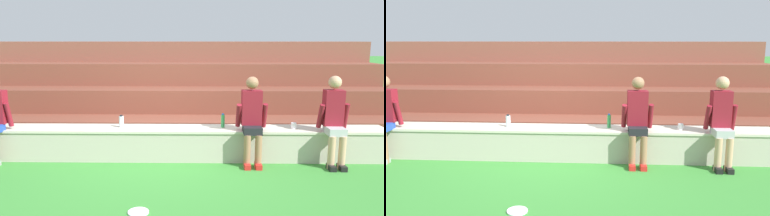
# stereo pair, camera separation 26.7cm
# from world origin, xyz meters

# --- Properties ---
(ground_plane) EXTENTS (80.00, 80.00, 0.00)m
(ground_plane) POSITION_xyz_m (0.00, 0.00, 0.00)
(ground_plane) COLOR #388433
(stone_seating_wall) EXTENTS (7.48, 0.57, 0.54)m
(stone_seating_wall) POSITION_xyz_m (0.00, 0.27, 0.29)
(stone_seating_wall) COLOR #B7AF9E
(stone_seating_wall) RESTS_ON ground
(brick_bleachers) EXTENTS (9.39, 3.13, 1.98)m
(brick_bleachers) POSITION_xyz_m (0.00, 2.79, 0.74)
(brick_bleachers) COLOR brown
(brick_bleachers) RESTS_ON ground
(person_left_of_center) EXTENTS (0.51, 0.52, 1.44)m
(person_left_of_center) POSITION_xyz_m (1.41, 0.00, 0.77)
(person_left_of_center) COLOR #996B4C
(person_left_of_center) RESTS_ON ground
(person_center) EXTENTS (0.48, 0.54, 1.46)m
(person_center) POSITION_xyz_m (2.73, -0.04, 0.78)
(person_center) COLOR tan
(person_center) RESTS_ON ground
(water_bottle_mid_right) EXTENTS (0.06, 0.06, 0.24)m
(water_bottle_mid_right) POSITION_xyz_m (0.96, 0.31, 0.66)
(water_bottle_mid_right) COLOR green
(water_bottle_mid_right) RESTS_ON stone_seating_wall
(water_bottle_mid_left) EXTENTS (0.08, 0.08, 0.22)m
(water_bottle_mid_left) POSITION_xyz_m (-0.78, 0.28, 0.64)
(water_bottle_mid_left) COLOR silver
(water_bottle_mid_left) RESTS_ON stone_seating_wall
(plastic_cup_middle) EXTENTS (0.09, 0.09, 0.11)m
(plastic_cup_middle) POSITION_xyz_m (2.15, 0.22, 0.59)
(plastic_cup_middle) COLOR white
(plastic_cup_middle) RESTS_ON stone_seating_wall
(frisbee) EXTENTS (0.25, 0.25, 0.02)m
(frisbee) POSITION_xyz_m (-0.17, -1.79, 0.01)
(frisbee) COLOR white
(frisbee) RESTS_ON ground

